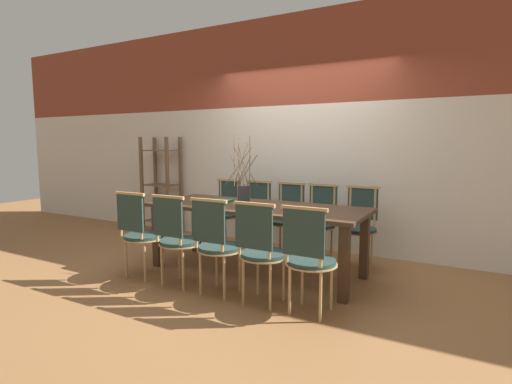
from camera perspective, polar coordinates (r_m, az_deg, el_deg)
ground_plane at (r=4.63m, az=0.00°, el=-11.33°), size 16.00×16.00×0.00m
wall_rear at (r=5.59m, az=6.67°, el=8.43°), size 12.00×0.06×3.20m
dining_table at (r=4.46m, az=0.00°, el=-3.14°), size 2.46×0.96×0.77m
chair_near_leftend at (r=4.47m, az=-16.20°, el=-5.44°), size 0.44×0.44×0.95m
chair_near_left at (r=4.13m, az=-11.20°, el=-6.31°), size 0.44×0.44×0.95m
chair_near_center at (r=3.84m, az=-5.61°, el=-7.21°), size 0.44×0.44×0.95m
chair_near_right at (r=3.60m, az=0.73°, el=-8.15°), size 0.44×0.44×0.95m
chair_near_rightend at (r=3.41m, az=7.60°, el=-9.06°), size 0.44×0.44×0.95m
chair_far_leftend at (r=5.63m, az=-4.50°, el=-2.66°), size 0.44×0.44×0.95m
chair_far_left at (r=5.38m, az=-0.26°, el=-3.08°), size 0.44×0.44×0.95m
chair_far_center at (r=5.17m, az=4.45°, el=-3.53°), size 0.44×0.44×0.95m
chair_far_right at (r=5.00m, az=9.01°, el=-3.94°), size 0.44×0.44×0.95m
chair_far_rightend at (r=4.86m, az=14.52°, el=-4.40°), size 0.44×0.44×0.95m
vase_centerpiece at (r=4.40m, az=-1.78°, el=-0.19°), size 0.42×0.42×0.78m
book_stack at (r=4.77m, az=-4.93°, el=-1.21°), size 0.27×0.23×0.02m
shelving_rack at (r=6.69m, az=-13.37°, el=0.94°), size 0.59×0.36×1.56m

